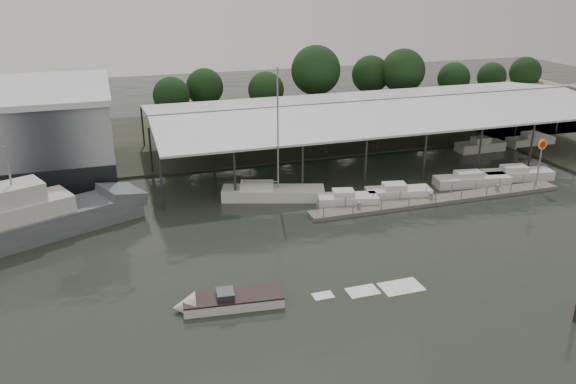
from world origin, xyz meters
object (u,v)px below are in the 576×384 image
object	(u,v)px
shell_fuel_sign	(541,154)
grey_trawler	(34,220)
white_sailboat	(271,193)
speedboat_underway	(224,302)

from	to	relation	value
shell_fuel_sign	grey_trawler	distance (m)	50.58
white_sailboat	speedboat_underway	bearing A→B (deg)	-97.77
shell_fuel_sign	white_sailboat	xyz separation A→B (m)	(-28.05, 6.09, -3.27)
shell_fuel_sign	grey_trawler	size ratio (longest dim) A/B	0.28
speedboat_underway	white_sailboat	bearing A→B (deg)	-109.33
shell_fuel_sign	grey_trawler	xyz separation A→B (m)	(-50.38, 3.87, -2.35)
shell_fuel_sign	white_sailboat	distance (m)	28.89
grey_trawler	white_sailboat	world-z (taller)	white_sailboat
grey_trawler	speedboat_underway	size ratio (longest dim) A/B	1.06
white_sailboat	speedboat_underway	distance (m)	20.60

